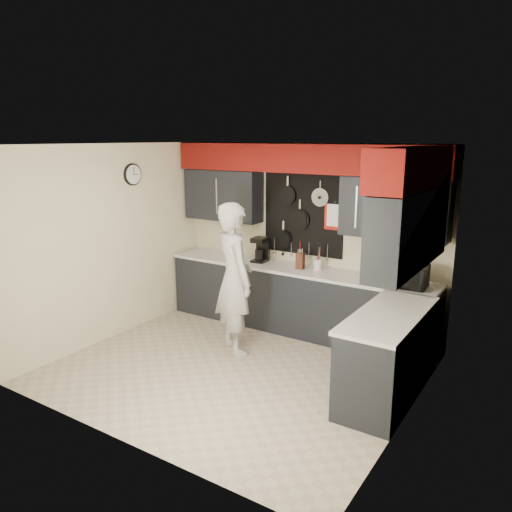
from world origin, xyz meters
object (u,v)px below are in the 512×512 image
Objects in this scene: utensil_crock at (318,264)px; microwave at (406,276)px; coffee_maker at (261,249)px; person at (234,279)px; knife_block at (300,261)px.

microwave is at bearing -7.21° from utensil_crock.
coffee_maker reaches higher than utensil_crock.
utensil_crock is 1.26m from person.
knife_block is 0.69m from coffee_maker.
person is (-1.85, -0.94, -0.10)m from microwave.
coffee_maker is at bearing 173.20° from microwave.
person reaches higher than coffee_maker.
microwave is 2.22× the size of knife_block.
person is at bearing -119.27° from utensil_crock.
person is at bearing -80.45° from coffee_maker.
microwave reaches higher than knife_block.
microwave is 0.26× the size of person.
utensil_crock is 0.40× the size of coffee_maker.
microwave reaches higher than utensil_crock.
knife_block is at bearing -78.17° from person.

